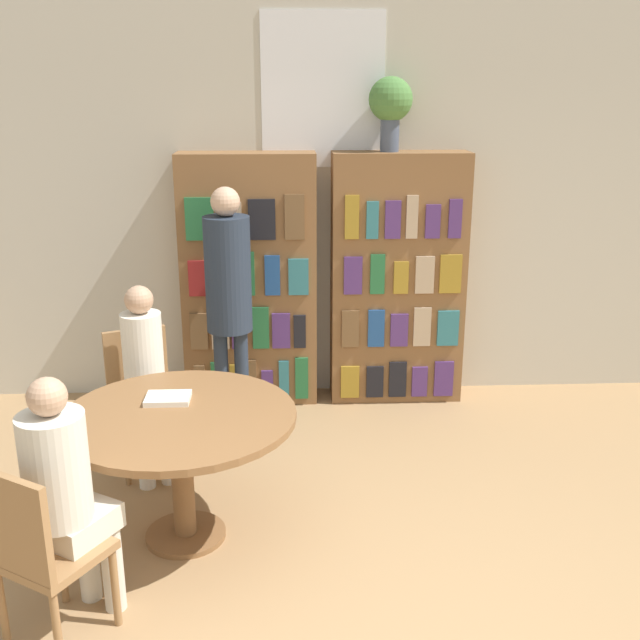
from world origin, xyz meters
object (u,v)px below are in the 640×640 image
at_px(reading_table, 180,434).
at_px(chair_near_camera, 38,548).
at_px(bookshelf_left, 249,282).
at_px(seated_reader_left, 146,373).
at_px(librarian_standing, 229,284).
at_px(seated_reader_right, 65,487).
at_px(flower_vase, 391,104).
at_px(bookshelf_right, 397,280).
at_px(chair_left_side, 142,392).

distance_m(reading_table, chair_near_camera, 0.97).
height_order(bookshelf_left, seated_reader_left, bookshelf_left).
bearing_deg(librarian_standing, bookshelf_left, 76.71).
xyz_separation_m(bookshelf_left, seated_reader_right, (-0.70, -2.58, -0.25)).
xyz_separation_m(bookshelf_left, chair_near_camera, (-0.79, -2.73, -0.46)).
bearing_deg(seated_reader_left, seated_reader_right, 62.89).
bearing_deg(flower_vase, bookshelf_right, -2.94).
height_order(reading_table, seated_reader_right, seated_reader_right).
xyz_separation_m(bookshelf_left, bookshelf_right, (1.14, 0.00, -0.00)).
bearing_deg(chair_near_camera, seated_reader_right, 90.00).
distance_m(flower_vase, chair_near_camera, 3.74).
relative_size(flower_vase, chair_near_camera, 0.59).
xyz_separation_m(reading_table, chair_near_camera, (-0.50, -0.82, -0.13)).
relative_size(bookshelf_left, chair_near_camera, 2.15).
bearing_deg(seated_reader_left, bookshelf_right, -167.76).
relative_size(chair_near_camera, seated_reader_left, 0.72).
relative_size(bookshelf_left, seated_reader_right, 1.56).
bearing_deg(bookshelf_right, bookshelf_left, -179.99).
bearing_deg(librarian_standing, reading_table, -97.03).
height_order(flower_vase, seated_reader_left, flower_vase).
bearing_deg(seated_reader_right, bookshelf_left, 106.25).
xyz_separation_m(flower_vase, seated_reader_left, (-1.64, -1.20, -1.56)).
bearing_deg(seated_reader_left, bookshelf_left, -138.78).
xyz_separation_m(bookshelf_right, seated_reader_left, (-1.73, -1.20, -0.26)).
bearing_deg(chair_near_camera, librarian_standing, 104.62).
bearing_deg(bookshelf_left, librarian_standing, -103.29).
bearing_deg(seated_reader_right, seated_reader_left, 116.89).
xyz_separation_m(chair_left_side, seated_reader_right, (-0.04, -1.55, 0.21)).
relative_size(bookshelf_left, seated_reader_left, 1.55).
distance_m(bookshelf_left, bookshelf_right, 1.14).
height_order(seated_reader_right, librarian_standing, librarian_standing).
bearing_deg(librarian_standing, chair_near_camera, -106.80).
height_order(chair_near_camera, chair_left_side, same).
xyz_separation_m(reading_table, seated_reader_left, (-0.30, 0.72, 0.07)).
bearing_deg(bookshelf_left, reading_table, -98.69).
height_order(bookshelf_right, reading_table, bookshelf_right).
bearing_deg(reading_table, seated_reader_right, -121.42).
relative_size(chair_left_side, librarian_standing, 0.51).
xyz_separation_m(chair_left_side, librarian_standing, (0.54, 0.53, 0.57)).
bearing_deg(seated_reader_right, bookshelf_right, 86.01).
height_order(bookshelf_right, chair_left_side, bookshelf_right).
distance_m(chair_near_camera, chair_left_side, 1.71).
bearing_deg(chair_near_camera, bookshelf_left, 105.25).
relative_size(bookshelf_right, flower_vase, 3.65).
xyz_separation_m(flower_vase, librarian_standing, (-1.16, -0.51, -1.19)).
height_order(chair_left_side, librarian_standing, librarian_standing).
bearing_deg(flower_vase, bookshelf_left, -179.73).
relative_size(chair_near_camera, librarian_standing, 0.51).
distance_m(seated_reader_right, librarian_standing, 2.19).
distance_m(chair_near_camera, librarian_standing, 2.40).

